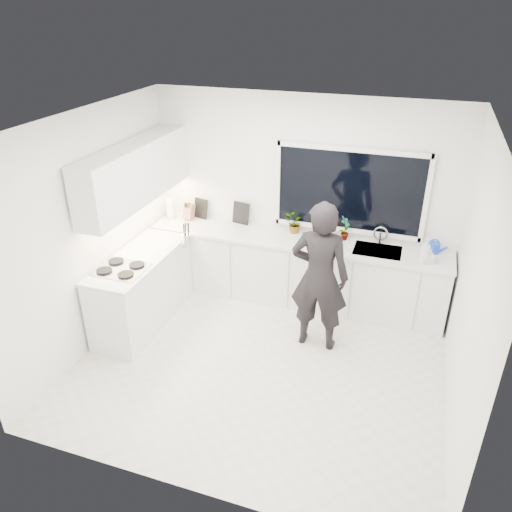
% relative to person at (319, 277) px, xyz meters
% --- Properties ---
extents(floor, '(4.00, 3.50, 0.02)m').
position_rel_person_xyz_m(floor, '(-0.51, -0.58, -0.92)').
color(floor, beige).
rests_on(floor, ground).
extents(wall_back, '(4.00, 0.02, 2.70)m').
position_rel_person_xyz_m(wall_back, '(-0.51, 1.18, 0.44)').
color(wall_back, white).
rests_on(wall_back, ground).
extents(wall_left, '(0.02, 3.50, 2.70)m').
position_rel_person_xyz_m(wall_left, '(-2.52, -0.58, 0.44)').
color(wall_left, white).
rests_on(wall_left, ground).
extents(wall_right, '(0.02, 3.50, 2.70)m').
position_rel_person_xyz_m(wall_right, '(1.50, -0.58, 0.44)').
color(wall_right, white).
rests_on(wall_right, ground).
extents(ceiling, '(4.00, 3.50, 0.02)m').
position_rel_person_xyz_m(ceiling, '(-0.51, -0.58, 1.80)').
color(ceiling, white).
rests_on(ceiling, wall_back).
extents(window, '(1.80, 0.02, 1.00)m').
position_rel_person_xyz_m(window, '(0.09, 1.14, 0.64)').
color(window, black).
rests_on(window, wall_back).
extents(base_cabinets_back, '(3.92, 0.58, 0.88)m').
position_rel_person_xyz_m(base_cabinets_back, '(-0.51, 0.87, -0.47)').
color(base_cabinets_back, white).
rests_on(base_cabinets_back, floor).
extents(base_cabinets_left, '(0.58, 1.60, 0.88)m').
position_rel_person_xyz_m(base_cabinets_left, '(-2.18, -0.23, -0.47)').
color(base_cabinets_left, white).
rests_on(base_cabinets_left, floor).
extents(countertop_back, '(3.94, 0.62, 0.04)m').
position_rel_person_xyz_m(countertop_back, '(-0.51, 0.86, -0.01)').
color(countertop_back, silver).
rests_on(countertop_back, base_cabinets_back).
extents(countertop_left, '(0.62, 1.60, 0.04)m').
position_rel_person_xyz_m(countertop_left, '(-2.18, -0.23, -0.01)').
color(countertop_left, silver).
rests_on(countertop_left, base_cabinets_left).
extents(upper_cabinets, '(0.34, 2.10, 0.70)m').
position_rel_person_xyz_m(upper_cabinets, '(-2.30, 0.12, 0.94)').
color(upper_cabinets, white).
rests_on(upper_cabinets, wall_left).
extents(sink, '(0.58, 0.42, 0.14)m').
position_rel_person_xyz_m(sink, '(0.54, 0.87, -0.04)').
color(sink, silver).
rests_on(sink, countertop_back).
extents(faucet, '(0.03, 0.03, 0.22)m').
position_rel_person_xyz_m(faucet, '(0.54, 1.07, 0.12)').
color(faucet, silver).
rests_on(faucet, countertop_back).
extents(stovetop, '(0.56, 0.48, 0.03)m').
position_rel_person_xyz_m(stovetop, '(-2.20, -0.58, 0.03)').
color(stovetop, black).
rests_on(stovetop, countertop_left).
extents(person, '(0.67, 0.45, 1.82)m').
position_rel_person_xyz_m(person, '(0.00, 0.00, 0.00)').
color(person, black).
rests_on(person, floor).
extents(pizza_tray, '(0.47, 0.37, 0.03)m').
position_rel_person_xyz_m(pizza_tray, '(-0.22, 0.84, 0.03)').
color(pizza_tray, silver).
rests_on(pizza_tray, countertop_back).
extents(pizza, '(0.43, 0.33, 0.01)m').
position_rel_person_xyz_m(pizza, '(-0.22, 0.84, 0.04)').
color(pizza, '#C6411A').
rests_on(pizza, pizza_tray).
extents(watering_can, '(0.16, 0.16, 0.13)m').
position_rel_person_xyz_m(watering_can, '(1.20, 1.03, 0.08)').
color(watering_can, blue).
rests_on(watering_can, countertop_back).
extents(paper_towel_roll, '(0.14, 0.14, 0.26)m').
position_rel_person_xyz_m(paper_towel_roll, '(-2.36, 0.97, 0.14)').
color(paper_towel_roll, white).
rests_on(paper_towel_roll, countertop_back).
extents(knife_block, '(0.15, 0.13, 0.22)m').
position_rel_person_xyz_m(knife_block, '(-2.09, 1.01, 0.12)').
color(knife_block, olive).
rests_on(knife_block, countertop_back).
extents(utensil_crock, '(0.15, 0.15, 0.16)m').
position_rel_person_xyz_m(utensil_crock, '(-1.74, 0.22, 0.09)').
color(utensil_crock, silver).
rests_on(utensil_crock, countertop_left).
extents(picture_frame_large, '(0.22, 0.08, 0.28)m').
position_rel_person_xyz_m(picture_frame_large, '(-1.95, 1.11, 0.15)').
color(picture_frame_large, black).
rests_on(picture_frame_large, countertop_back).
extents(picture_frame_small, '(0.25, 0.07, 0.30)m').
position_rel_person_xyz_m(picture_frame_small, '(-1.35, 1.11, 0.16)').
color(picture_frame_small, black).
rests_on(picture_frame_small, countertop_back).
extents(herb_plants, '(0.90, 0.29, 0.34)m').
position_rel_person_xyz_m(herb_plants, '(-0.29, 1.03, 0.16)').
color(herb_plants, '#26662D').
rests_on(herb_plants, countertop_back).
extents(soap_bottles, '(0.20, 0.17, 0.32)m').
position_rel_person_xyz_m(soap_bottles, '(1.10, 0.72, 0.16)').
color(soap_bottles, '#D8BF66').
rests_on(soap_bottles, countertop_back).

